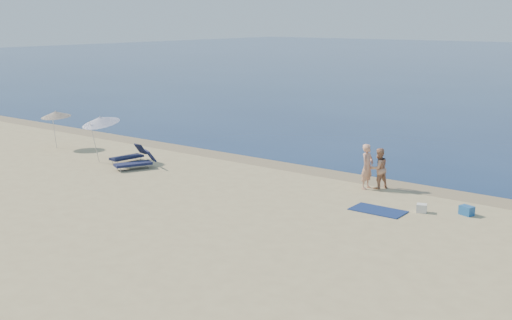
# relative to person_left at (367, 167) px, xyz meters

# --- Properties ---
(wet_sand_strip) EXTENTS (240.00, 1.60, 0.00)m
(wet_sand_strip) POSITION_rel_person_left_xyz_m (-3.31, 1.33, -0.91)
(wet_sand_strip) COLOR #847254
(wet_sand_strip) RESTS_ON ground
(person_left) EXTENTS (0.46, 0.68, 1.82)m
(person_left) POSITION_rel_person_left_xyz_m (0.00, 0.00, 0.00)
(person_left) COLOR tan
(person_left) RESTS_ON ground
(person_right) EXTENTS (0.92, 1.00, 1.65)m
(person_right) POSITION_rel_person_left_xyz_m (0.35, 0.32, -0.09)
(person_right) COLOR tan
(person_right) RESTS_ON ground
(beach_towel) EXTENTS (1.93, 1.09, 0.03)m
(beach_towel) POSITION_rel_person_left_xyz_m (1.78, -2.50, -0.90)
(beach_towel) COLOR #0F1F4E
(beach_towel) RESTS_ON ground
(white_bag) EXTENTS (0.43, 0.40, 0.30)m
(white_bag) POSITION_rel_person_left_xyz_m (3.08, -1.71, -0.76)
(white_bag) COLOR silver
(white_bag) RESTS_ON ground
(blue_cooler) EXTENTS (0.54, 0.46, 0.33)m
(blue_cooler) POSITION_rel_person_left_xyz_m (4.46, -1.05, -0.75)
(blue_cooler) COLOR #1B5397
(blue_cooler) RESTS_ON ground
(umbrella_near) EXTENTS (1.95, 1.97, 2.37)m
(umbrella_near) POSITION_rel_person_left_xyz_m (-12.44, -3.24, 1.08)
(umbrella_near) COLOR silver
(umbrella_near) RESTS_ON ground
(umbrella_far) EXTENTS (1.69, 1.70, 2.06)m
(umbrella_far) POSITION_rel_person_left_xyz_m (-16.91, -2.53, 0.89)
(umbrella_far) COLOR silver
(umbrella_far) RESTS_ON ground
(lounger_left) EXTENTS (0.84, 1.86, 0.79)m
(lounger_left) POSITION_rel_person_left_xyz_m (-11.35, -2.51, -0.62)
(lounger_left) COLOR #131835
(lounger_left) RESTS_ON ground
(lounger_right) EXTENTS (1.34, 1.96, 0.83)m
(lounger_right) POSITION_rel_person_left_xyz_m (-9.95, -3.33, -0.61)
(lounger_right) COLOR #161B3E
(lounger_right) RESTS_ON ground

